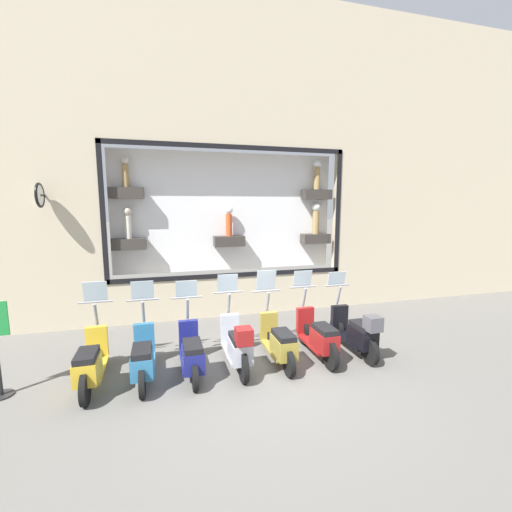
# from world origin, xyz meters

# --- Properties ---
(ground_plane) EXTENTS (120.00, 120.00, 0.00)m
(ground_plane) POSITION_xyz_m (0.00, 0.00, 0.00)
(ground_plane) COLOR #66635E
(building_facade) EXTENTS (1.20, 36.00, 8.40)m
(building_facade) POSITION_xyz_m (3.60, 0.00, 4.29)
(building_facade) COLOR beige
(building_facade) RESTS_ON ground_plane
(scooter_black_0) EXTENTS (1.80, 0.61, 1.57)m
(scooter_black_0) POSITION_xyz_m (0.31, -1.96, 0.47)
(scooter_black_0) COLOR black
(scooter_black_0) RESTS_ON ground_plane
(scooter_red_1) EXTENTS (1.81, 0.60, 1.64)m
(scooter_red_1) POSITION_xyz_m (0.38, -1.12, 0.45)
(scooter_red_1) COLOR black
(scooter_red_1) RESTS_ON ground_plane
(scooter_olive_2) EXTENTS (1.80, 0.60, 1.69)m
(scooter_olive_2) POSITION_xyz_m (0.37, -0.29, 0.43)
(scooter_olive_2) COLOR black
(scooter_olive_2) RESTS_ON ground_plane
(scooter_silver_3) EXTENTS (1.81, 0.60, 1.65)m
(scooter_silver_3) POSITION_xyz_m (0.32, 0.54, 0.49)
(scooter_silver_3) COLOR black
(scooter_silver_3) RESTS_ON ground_plane
(scooter_navy_4) EXTENTS (1.79, 0.60, 1.57)m
(scooter_navy_4) POSITION_xyz_m (0.37, 1.38, 0.41)
(scooter_navy_4) COLOR black
(scooter_navy_4) RESTS_ON ground_plane
(scooter_teal_5) EXTENTS (1.79, 0.61, 1.61)m
(scooter_teal_5) POSITION_xyz_m (0.37, 2.21, 0.42)
(scooter_teal_5) COLOR black
(scooter_teal_5) RESTS_ON ground_plane
(scooter_yellow_6) EXTENTS (1.80, 0.61, 1.65)m
(scooter_yellow_6) POSITION_xyz_m (0.37, 3.05, 0.44)
(scooter_yellow_6) COLOR black
(scooter_yellow_6) RESTS_ON ground_plane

